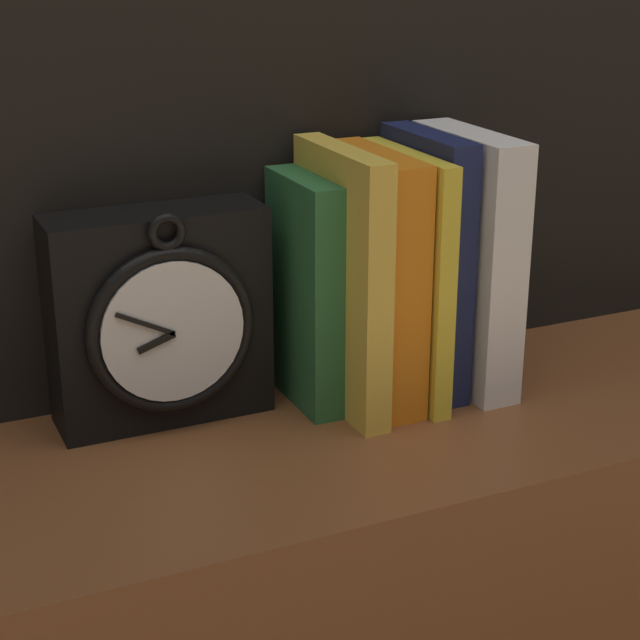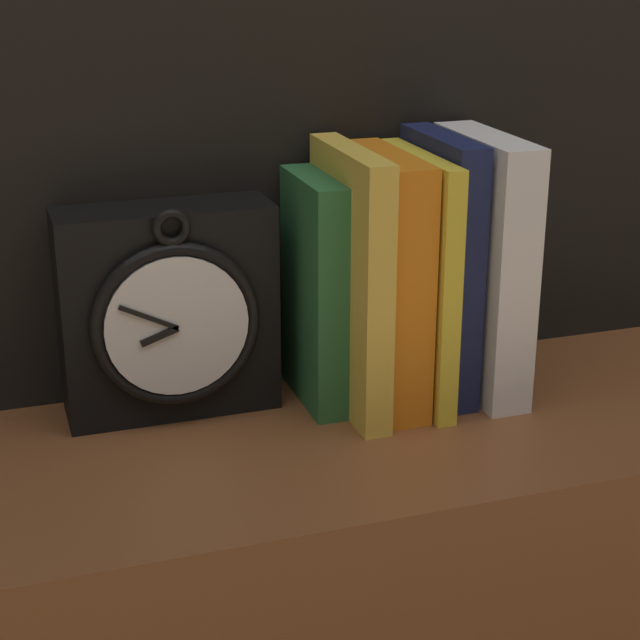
% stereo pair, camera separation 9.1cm
% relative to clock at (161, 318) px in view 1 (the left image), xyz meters
% --- Properties ---
extents(clock, '(0.19, 0.08, 0.20)m').
position_rel_clock_xyz_m(clock, '(0.00, 0.00, 0.00)').
color(clock, black).
rests_on(clock, bookshelf).
extents(book_slot0_green, '(0.03, 0.11, 0.22)m').
position_rel_clock_xyz_m(book_slot0_green, '(0.13, -0.02, 0.01)').
color(book_slot0_green, '#2A6637').
rests_on(book_slot0_green, bookshelf).
extents(book_slot1_yellow, '(0.03, 0.16, 0.24)m').
position_rel_clock_xyz_m(book_slot1_yellow, '(0.16, -0.04, 0.02)').
color(book_slot1_yellow, yellow).
rests_on(book_slot1_yellow, bookshelf).
extents(book_slot2_orange, '(0.04, 0.15, 0.24)m').
position_rel_clock_xyz_m(book_slot2_orange, '(0.20, -0.03, 0.02)').
color(book_slot2_orange, orange).
rests_on(book_slot2_orange, bookshelf).
extents(book_slot3_yellow, '(0.02, 0.15, 0.24)m').
position_rel_clock_xyz_m(book_slot3_yellow, '(0.23, -0.04, 0.02)').
color(book_slot3_yellow, yellow).
rests_on(book_slot3_yellow, bookshelf).
extents(book_slot4_navy, '(0.03, 0.14, 0.25)m').
position_rel_clock_xyz_m(book_slot4_navy, '(0.25, -0.03, 0.03)').
color(book_slot4_navy, '#191F4A').
rests_on(book_slot4_navy, bookshelf).
extents(book_slot5_white, '(0.04, 0.15, 0.25)m').
position_rel_clock_xyz_m(book_slot5_white, '(0.29, -0.04, 0.03)').
color(book_slot5_white, white).
rests_on(book_slot5_white, bookshelf).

